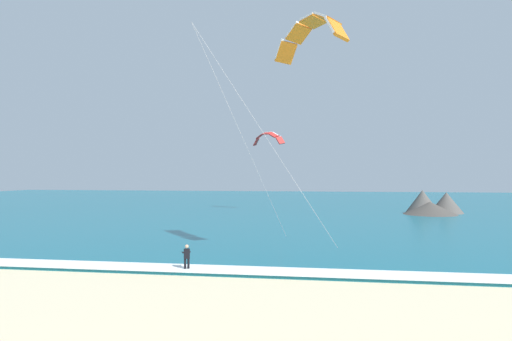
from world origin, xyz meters
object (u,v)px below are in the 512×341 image
kitesurfer (187,257)px  surfboard (187,272)px  kite_distant (267,137)px  kite_primary (310,32)px

kitesurfer → surfboard: bearing=-64.9°
surfboard → kite_distant: 44.52m
surfboard → kitesurfer: (-0.01, 0.02, 0.91)m
kitesurfer → kite_distant: (-0.33, 42.91, 10.86)m
kitesurfer → kite_distant: bearing=90.4°
kitesurfer → kite_primary: (7.30, 5.58, 15.09)m
kitesurfer → kite_primary: bearing=37.4°
kite_primary → kite_distant: size_ratio=2.94×
kite_primary → kite_distant: kite_primary is taller
kite_primary → surfboard: bearing=-142.5°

